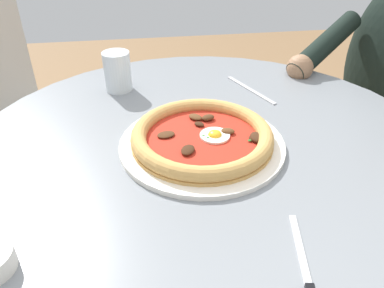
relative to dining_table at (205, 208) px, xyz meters
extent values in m
cylinder|color=gray|center=(0.00, 0.00, 0.14)|extent=(0.96, 0.96, 0.04)
cylinder|color=slate|center=(0.00, 0.00, -0.22)|extent=(0.10, 0.10, 0.69)
cylinder|color=white|center=(-0.01, 0.00, 0.17)|extent=(0.31, 0.31, 0.01)
cylinder|color=tan|center=(-0.01, 0.00, 0.17)|extent=(0.27, 0.27, 0.01)
torus|color=tan|center=(-0.01, 0.00, 0.19)|extent=(0.27, 0.27, 0.03)
cylinder|color=red|center=(-0.01, 0.00, 0.18)|extent=(0.25, 0.25, 0.00)
cylinder|color=white|center=(0.01, 0.00, 0.18)|extent=(0.06, 0.06, 0.00)
ellipsoid|color=yellow|center=(0.01, 0.00, 0.18)|extent=(0.03, 0.03, 0.02)
ellipsoid|color=brown|center=(0.04, 0.01, 0.19)|extent=(0.03, 0.03, 0.01)
ellipsoid|color=#3D2314|center=(-0.04, -0.04, 0.19)|extent=(0.04, 0.04, 0.01)
ellipsoid|color=#3D2314|center=(0.09, -0.02, 0.19)|extent=(0.03, 0.04, 0.01)
ellipsoid|color=#4C2D19|center=(0.01, 0.06, 0.19)|extent=(0.03, 0.03, 0.01)
ellipsoid|color=#4C2D19|center=(-0.08, 0.02, 0.18)|extent=(0.04, 0.03, 0.01)
ellipsoid|color=#3D2314|center=(0.09, -0.03, 0.18)|extent=(0.03, 0.03, 0.01)
ellipsoid|color=brown|center=(-0.01, 0.07, 0.19)|extent=(0.04, 0.04, 0.01)
ellipsoid|color=#3D2314|center=(-0.01, 0.04, 0.18)|extent=(0.03, 0.02, 0.01)
ellipsoid|color=#2D6B28|center=(-0.01, 0.00, 0.18)|extent=(0.01, 0.01, 0.00)
ellipsoid|color=#2D6B28|center=(0.08, -0.03, 0.18)|extent=(0.01, 0.01, 0.00)
ellipsoid|color=#2D6B28|center=(0.00, -0.01, 0.18)|extent=(0.01, 0.01, 0.00)
cylinder|color=silver|center=(-0.17, 0.28, 0.21)|extent=(0.07, 0.07, 0.09)
cylinder|color=silver|center=(-0.17, 0.28, 0.18)|extent=(0.06, 0.06, 0.04)
cube|color=silver|center=(0.08, -0.27, 0.16)|extent=(0.03, 0.12, 0.00)
cube|color=#BCBCC1|center=(0.15, 0.23, 0.16)|extent=(0.08, 0.17, 0.00)
cube|color=#282833|center=(0.64, 0.32, -0.37)|extent=(0.40, 0.43, 0.45)
cylinder|color=black|center=(0.39, 0.35, 0.22)|extent=(0.25, 0.19, 0.15)
sphere|color=#936B4C|center=(0.30, 0.30, 0.18)|extent=(0.07, 0.07, 0.07)
cylinder|color=#8E6B4C|center=(0.45, 0.42, -0.38)|extent=(0.02, 0.02, 0.43)
cylinder|color=#8E6B4C|center=(0.76, 0.58, -0.38)|extent=(0.02, 0.02, 0.43)
cube|color=beige|center=(-0.53, 0.57, -0.13)|extent=(0.58, 0.58, 0.02)
cylinder|color=#B7B2A8|center=(-0.54, 0.31, -0.37)|extent=(0.02, 0.02, 0.45)
cylinder|color=#B7B2A8|center=(-0.27, 0.56, -0.37)|extent=(0.02, 0.02, 0.45)
cylinder|color=#B7B2A8|center=(-0.52, 0.84, -0.37)|extent=(0.02, 0.02, 0.45)
camera|label=1|loc=(-0.12, -0.60, 0.57)|focal=35.58mm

